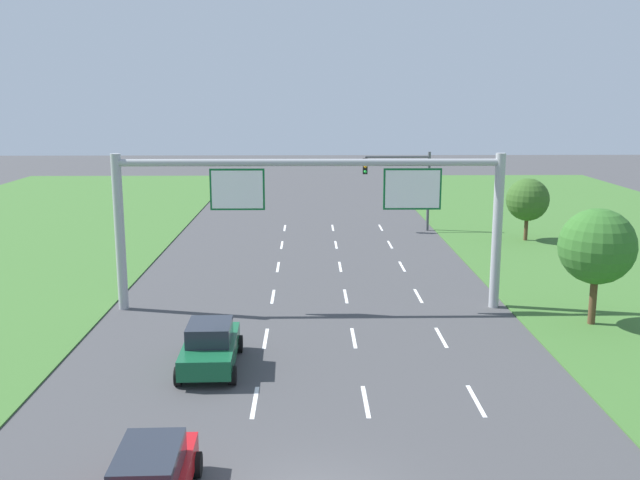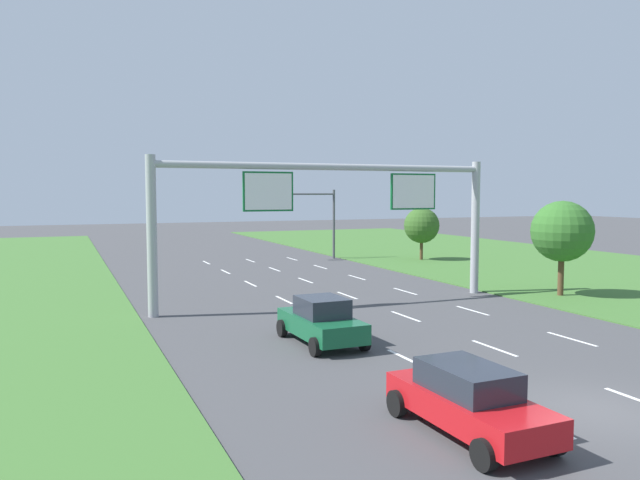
% 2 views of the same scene
% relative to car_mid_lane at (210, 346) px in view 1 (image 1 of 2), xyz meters
% --- Properties ---
extents(lane_dashes_inner_left, '(0.14, 56.40, 0.01)m').
position_rel_car_mid_lane_xyz_m(lane_dashes_inner_left, '(1.77, 0.07, -0.81)').
color(lane_dashes_inner_left, white).
rests_on(lane_dashes_inner_left, ground_plane).
extents(lane_dashes_inner_right, '(0.14, 56.40, 0.01)m').
position_rel_car_mid_lane_xyz_m(lane_dashes_inner_right, '(5.27, 0.07, -0.81)').
color(lane_dashes_inner_right, white).
rests_on(lane_dashes_inner_right, ground_plane).
extents(lane_dashes_slip, '(0.14, 56.40, 0.01)m').
position_rel_car_mid_lane_xyz_m(lane_dashes_slip, '(8.77, 0.07, -0.81)').
color(lane_dashes_slip, white).
rests_on(lane_dashes_slip, ground_plane).
extents(car_mid_lane, '(2.14, 4.24, 1.67)m').
position_rel_car_mid_lane_xyz_m(car_mid_lane, '(0.00, 0.00, 0.00)').
color(car_mid_lane, '#145633').
rests_on(car_mid_lane, ground_plane).
extents(sign_gantry, '(17.24, 0.44, 7.00)m').
position_rel_car_mid_lane_xyz_m(sign_gantry, '(3.69, 7.20, 4.04)').
color(sign_gantry, '#9EA0A5').
rests_on(sign_gantry, ground_plane).
extents(traffic_light_mast, '(4.76, 0.49, 5.60)m').
position_rel_car_mid_lane_xyz_m(traffic_light_mast, '(10.04, 25.94, 3.05)').
color(traffic_light_mast, '#47494F').
rests_on(traffic_light_mast, ground_plane).
extents(roadside_tree_mid, '(3.14, 3.14, 4.96)m').
position_rel_car_mid_lane_xyz_m(roadside_tree_mid, '(15.36, 4.54, 2.56)').
color(roadside_tree_mid, '#513823').
rests_on(roadside_tree_mid, ground_plane).
extents(roadside_tree_far, '(2.79, 2.79, 4.17)m').
position_rel_car_mid_lane_xyz_m(roadside_tree_far, '(17.87, 22.08, 1.95)').
color(roadside_tree_far, '#513823').
rests_on(roadside_tree_far, ground_plane).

